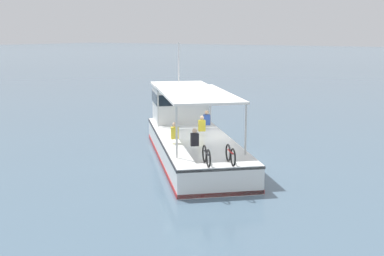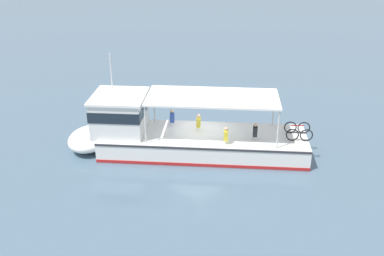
% 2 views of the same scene
% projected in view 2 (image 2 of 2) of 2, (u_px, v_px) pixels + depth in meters
% --- Properties ---
extents(ground_plane, '(400.00, 400.00, 0.00)m').
position_uv_depth(ground_plane, '(199.00, 147.00, 24.37)').
color(ground_plane, slate).
extents(ferry_main, '(10.92, 11.41, 5.32)m').
position_uv_depth(ferry_main, '(173.00, 134.00, 23.49)').
color(ferry_main, white).
rests_on(ferry_main, ground).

